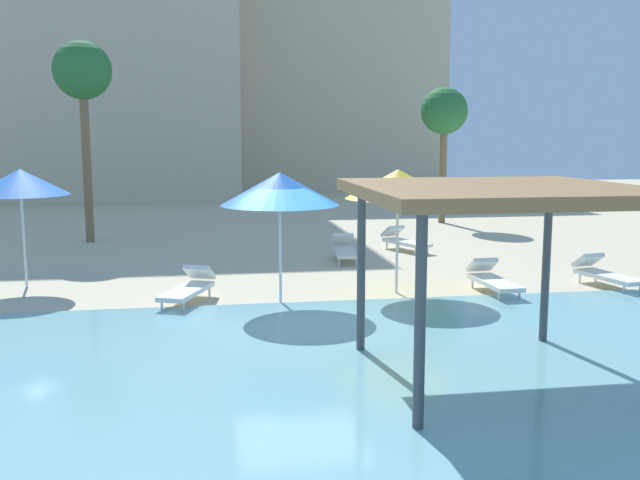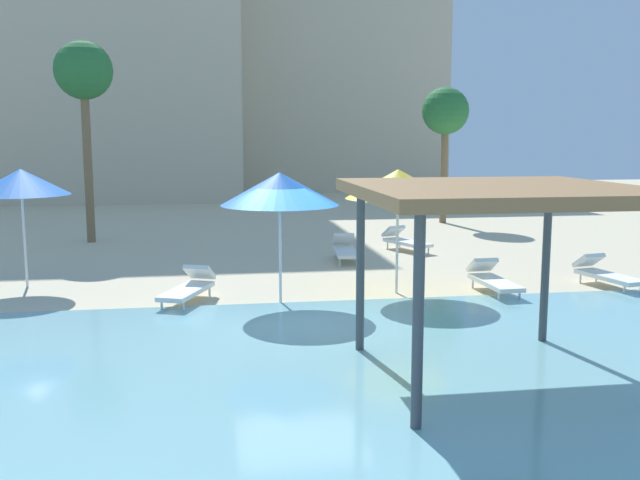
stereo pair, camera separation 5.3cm
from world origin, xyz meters
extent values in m
plane|color=beige|center=(0.00, 0.00, 0.00)|extent=(80.00, 80.00, 0.00)
cube|color=#7AB7C1|center=(0.00, -5.25, 0.02)|extent=(44.00, 13.50, 0.04)
cylinder|color=#42474C|center=(0.75, -2.02, 1.35)|extent=(0.14, 0.14, 2.70)
cylinder|color=#42474C|center=(4.00, -2.02, 1.35)|extent=(0.14, 0.14, 2.70)
cylinder|color=#42474C|center=(0.75, -5.27, 1.35)|extent=(0.14, 0.14, 2.70)
cube|color=olive|center=(2.37, -3.64, 2.79)|extent=(3.95, 3.95, 0.18)
cylinder|color=silver|center=(-6.00, 4.19, 1.10)|extent=(0.06, 0.06, 2.20)
cone|color=blue|center=(-6.00, 4.19, 2.51)|extent=(2.22, 2.22, 0.61)
cylinder|color=silver|center=(-0.21, 1.56, 1.07)|extent=(0.06, 0.06, 2.13)
cone|color=blue|center=(-0.21, 1.56, 2.47)|extent=(2.50, 2.50, 0.69)
cylinder|color=silver|center=(2.52, 2.21, 1.09)|extent=(0.06, 0.06, 2.17)
cone|color=yellow|center=(2.52, 2.21, 2.50)|extent=(2.39, 2.39, 0.66)
cylinder|color=white|center=(-2.25, 1.16, 0.11)|extent=(0.05, 0.05, 0.22)
cylinder|color=white|center=(-2.70, 1.33, 0.11)|extent=(0.05, 0.05, 0.22)
cylinder|color=white|center=(-1.72, 2.49, 0.11)|extent=(0.05, 0.05, 0.22)
cylinder|color=white|center=(-2.16, 2.67, 0.11)|extent=(0.05, 0.05, 0.22)
cube|color=white|center=(-2.21, 1.91, 0.27)|extent=(1.23, 1.89, 0.10)
cube|color=white|center=(-1.93, 2.60, 0.55)|extent=(0.75, 0.69, 0.40)
cylinder|color=white|center=(7.55, 1.17, 0.11)|extent=(0.05, 0.05, 0.22)
cylinder|color=white|center=(7.74, 2.68, 0.11)|extent=(0.05, 0.05, 0.22)
cylinder|color=white|center=(7.27, 2.58, 0.11)|extent=(0.05, 0.05, 0.22)
cube|color=white|center=(7.64, 1.92, 0.27)|extent=(0.94, 1.88, 0.10)
cube|color=white|center=(7.50, 2.65, 0.55)|extent=(0.69, 0.62, 0.40)
cylinder|color=white|center=(4.91, 7.31, 0.11)|extent=(0.05, 0.05, 0.22)
cylinder|color=white|center=(4.46, 7.13, 0.11)|extent=(0.05, 0.05, 0.22)
cylinder|color=white|center=(4.36, 8.65, 0.11)|extent=(0.05, 0.05, 0.22)
cylinder|color=white|center=(3.92, 8.47, 0.11)|extent=(0.05, 0.05, 0.22)
cube|color=white|center=(4.41, 7.89, 0.27)|extent=(1.23, 1.89, 0.10)
cube|color=white|center=(4.13, 8.58, 0.55)|extent=(0.75, 0.70, 0.40)
cylinder|color=white|center=(2.33, 5.67, 0.11)|extent=(0.05, 0.05, 0.22)
cylinder|color=white|center=(1.85, 5.72, 0.11)|extent=(0.05, 0.05, 0.22)
cylinder|color=white|center=(2.46, 7.11, 0.11)|extent=(0.05, 0.05, 0.22)
cylinder|color=white|center=(1.99, 7.15, 0.11)|extent=(0.05, 0.05, 0.22)
cube|color=white|center=(2.16, 6.41, 0.27)|extent=(0.76, 1.85, 0.10)
cube|color=white|center=(2.23, 7.15, 0.55)|extent=(0.64, 0.56, 0.40)
cylinder|color=white|center=(4.96, 1.00, 0.11)|extent=(0.05, 0.05, 0.22)
cylinder|color=white|center=(4.48, 0.99, 0.11)|extent=(0.05, 0.05, 0.22)
cylinder|color=white|center=(4.92, 2.44, 0.11)|extent=(0.05, 0.05, 0.22)
cylinder|color=white|center=(4.44, 2.43, 0.11)|extent=(0.05, 0.05, 0.22)
cube|color=white|center=(4.70, 1.71, 0.27)|extent=(0.65, 1.82, 0.10)
cube|color=white|center=(4.68, 2.45, 0.55)|extent=(0.62, 0.53, 0.40)
cylinder|color=brown|center=(-5.64, 11.42, 2.67)|extent=(0.28, 0.28, 5.34)
sphere|color=#286B33|center=(-5.64, 11.42, 5.69)|extent=(1.90, 1.90, 1.90)
cylinder|color=brown|center=(7.87, 14.72, 2.11)|extent=(0.28, 0.28, 4.21)
sphere|color=#286B33|center=(7.87, 14.72, 4.56)|extent=(1.90, 1.90, 1.90)
cube|color=beige|center=(-9.85, 29.99, 10.07)|extent=(20.05, 10.83, 20.14)
cube|color=beige|center=(5.01, 35.47, 7.43)|extent=(17.27, 9.60, 14.87)
camera|label=1|loc=(-1.75, -13.21, 3.58)|focal=39.77mm
camera|label=2|loc=(-1.70, -13.21, 3.58)|focal=39.77mm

